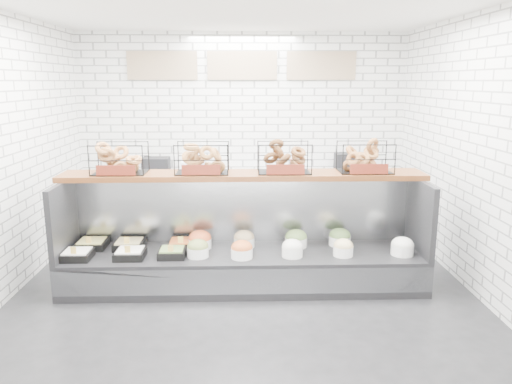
{
  "coord_description": "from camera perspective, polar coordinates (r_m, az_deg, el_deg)",
  "views": [
    {
      "loc": [
        -0.02,
        -5.03,
        2.27
      ],
      "look_at": [
        0.14,
        0.45,
        1.05
      ],
      "focal_mm": 35.0,
      "sensor_mm": 36.0,
      "label": 1
    }
  ],
  "objects": [
    {
      "name": "bagel_shelf",
      "position": [
        5.62,
        -1.43,
        3.49
      ],
      "size": [
        4.1,
        0.5,
        0.4
      ],
      "color": "#4C2510",
      "rests_on": "display_case"
    },
    {
      "name": "ground",
      "position": [
        5.52,
        -1.36,
        -11.75
      ],
      "size": [
        5.5,
        5.5,
        0.0
      ],
      "primitive_type": "plane",
      "color": "black",
      "rests_on": "ground"
    },
    {
      "name": "prep_counter",
      "position": [
        7.68,
        -1.52,
        -1.02
      ],
      "size": [
        4.0,
        0.6,
        1.2
      ],
      "color": "#93969B",
      "rests_on": "ground"
    },
    {
      "name": "room_shell",
      "position": [
        5.64,
        -1.51,
        10.39
      ],
      "size": [
        5.02,
        5.51,
        3.01
      ],
      "color": "white",
      "rests_on": "ground"
    },
    {
      "name": "display_case",
      "position": [
        5.71,
        -1.49,
        -7.3
      ],
      "size": [
        4.0,
        0.9,
        1.2
      ],
      "color": "black",
      "rests_on": "ground"
    }
  ]
}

